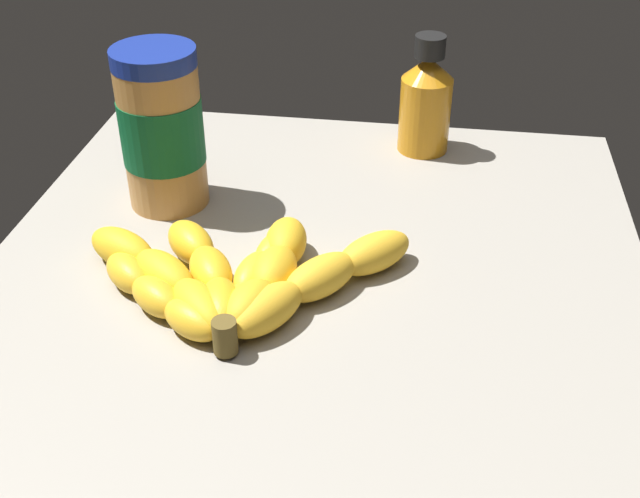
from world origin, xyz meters
TOP-DOWN VIEW (x-y plane):
  - ground_plane at (0.00, 0.00)cm, footprint 71.23×61.06cm
  - banana_bunch at (1.20, -6.24)cm, footprint 18.34×31.01cm
  - peanut_butter_jar at (-13.49, -16.79)cm, footprint 8.29×8.29cm
  - honey_bottle at (-29.41, 8.80)cm, footprint 5.84×5.84cm

SIDE VIEW (x-z plane):
  - ground_plane at x=0.00cm, z-range -4.29..0.00cm
  - banana_bunch at x=1.20cm, z-range -0.16..3.64cm
  - honey_bottle at x=-29.41cm, z-range -0.74..12.83cm
  - peanut_butter_jar at x=-13.49cm, z-range -0.03..16.45cm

